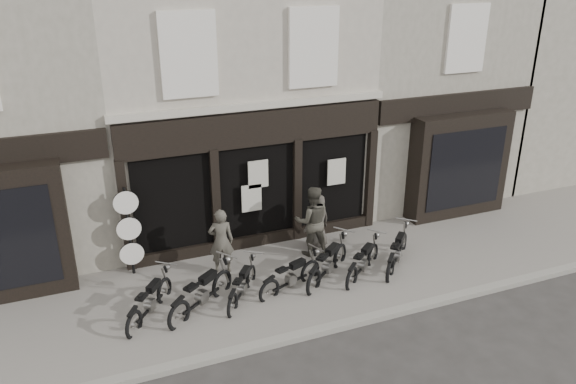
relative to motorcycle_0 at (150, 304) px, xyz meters
name	(u,v)px	position (x,y,z in m)	size (l,w,h in m)	color
ground_plane	(299,303)	(3.31, -0.66, -0.38)	(90.00, 90.00, 0.00)	#2D2B28
pavement	(285,282)	(3.31, 0.24, -0.32)	(30.00, 4.20, 0.12)	slate
kerb	(321,330)	(3.31, -1.91, -0.32)	(30.00, 0.25, 0.13)	gray
central_building	(223,82)	(3.31, 5.29, 3.70)	(7.30, 6.22, 8.34)	#B2A999
neighbour_right	(406,70)	(9.66, 5.23, 3.66)	(5.60, 6.73, 8.34)	#9E9685
motorcycle_0	(150,304)	(0.00, 0.00, 0.00)	(1.42, 1.71, 0.96)	black
motorcycle_1	(202,296)	(1.14, -0.17, 0.04)	(1.89, 1.53, 1.05)	black
motorcycle_2	(242,288)	(2.11, -0.10, -0.02)	(1.31, 1.61, 0.90)	black
motorcycle_3	(291,279)	(3.32, -0.16, -0.01)	(1.85, 0.94, 0.93)	black
motorcycle_4	(328,266)	(4.37, 0.00, 0.03)	(1.83, 1.56, 1.04)	black
motorcycle_5	(363,264)	(5.26, -0.19, 0.00)	(1.68, 1.42, 0.95)	black
motorcycle_6	(397,254)	(6.30, -0.12, 0.02)	(1.67, 1.69, 1.02)	black
man_left	(221,241)	(2.00, 1.22, 0.59)	(0.62, 0.41, 1.71)	#47433A
man_centre	(312,221)	(4.48, 1.24, 0.70)	(0.94, 0.73, 1.93)	#3E3B32
man_right	(317,221)	(4.77, 1.52, 0.51)	(0.76, 0.49, 1.55)	#39352F
advert_sign_post	(130,235)	(-0.12, 1.93, 0.81)	(0.60, 0.38, 2.45)	black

